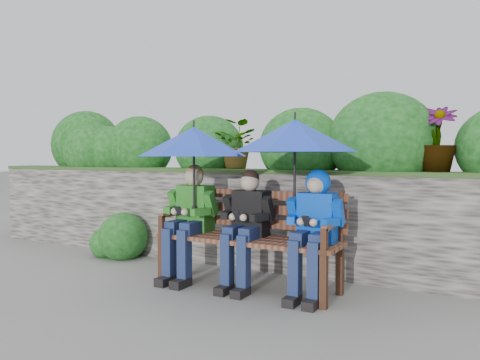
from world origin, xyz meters
The scene contains 8 objects.
ground centered at (0.00, 0.00, 0.00)m, with size 60.00×60.00×0.00m, color gray.
garden_backdrop centered at (-0.06, 1.57, 0.67)m, with size 8.00×2.88×1.88m.
park_bench centered at (0.16, 0.02, 0.50)m, with size 1.67×0.49×0.88m.
boy_left centered at (-0.46, -0.06, 0.61)m, with size 0.48×0.56×1.09m.
boy_middle centered at (0.15, -0.05, 0.59)m, with size 0.45×0.53×1.05m.
boy_right centered at (0.77, -0.04, 0.64)m, with size 0.46×0.56×1.06m.
umbrella_left centered at (-0.38, -0.09, 1.30)m, with size 1.02×1.02×0.83m.
umbrella_right centered at (0.58, -0.01, 1.34)m, with size 1.06×1.06×0.85m.
Camera 1 is at (2.08, -3.66, 1.18)m, focal length 35.00 mm.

